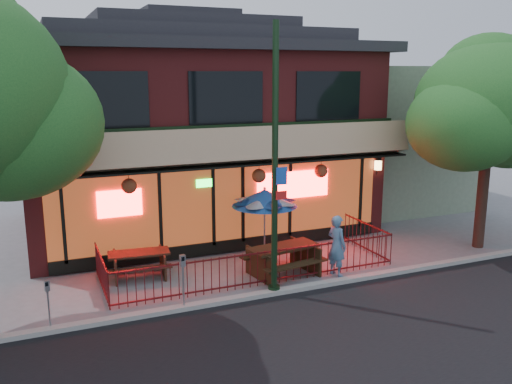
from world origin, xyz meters
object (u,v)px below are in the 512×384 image
Objects in this scene: patio_umbrella at (265,198)px; parking_meter_near at (183,273)px; street_light at (275,177)px; parking_meter_far at (48,297)px; picnic_table_right at (283,256)px; pedestrian at (337,245)px; picnic_table_left at (139,260)px; street_tree_right at (490,98)px.

parking_meter_near is at bearing -141.49° from patio_umbrella.
parking_meter_near is at bearing -178.23° from street_light.
patio_umbrella reaches higher than parking_meter_far.
patio_umbrella is (0.06, 1.49, 1.41)m from picnic_table_right.
street_light is at bearing -0.03° from parking_meter_far.
picnic_table_left is at bearing 52.80° from pedestrian.
pedestrian is at bearing -21.61° from picnic_table_left.
street_light reaches higher than parking_meter_far.
street_light is 3.76× the size of picnic_table_left.
parking_meter_near is (0.57, -2.67, 0.48)m from picnic_table_left.
patio_umbrella is at bearing 38.51° from parking_meter_near.
pedestrian is (2.21, 0.50, -2.25)m from street_light.
parking_meter_near reaches higher than parking_meter_far.
picnic_table_left is at bearing 139.85° from street_light.
parking_meter_far is at bearing -175.87° from street_tree_right.
parking_meter_near is (-3.36, -2.67, -1.02)m from patio_umbrella.
parking_meter_near is at bearing -160.32° from picnic_table_right.
patio_umbrella reaches higher than pedestrian.
pedestrian reaches higher than picnic_table_right.
pedestrian is at bearing -175.24° from street_tree_right.
parking_meter_far is (-2.53, -2.59, 0.34)m from picnic_table_left.
picnic_table_left is 1.53× the size of parking_meter_far.
street_tree_right reaches higher than picnic_table_right.
pedestrian reaches higher than parking_meter_near.
picnic_table_left is at bearing 179.98° from patio_umbrella.
patio_umbrella is 1.30× the size of pedestrian.
picnic_table_right is (0.80, 1.10, -2.57)m from street_light.
patio_umbrella is (0.86, 2.59, -1.17)m from street_light.
street_light is at bearing 87.24° from pedestrian.
street_tree_right is 8.47m from picnic_table_right.
street_light reaches higher than patio_umbrella.
patio_umbrella is 2.72m from pedestrian.
street_light is at bearing 1.77° from parking_meter_near.
parking_meter_near is 3.11m from parking_meter_far.
street_tree_right reaches higher than street_light.
pedestrian is (-5.83, -0.49, -4.06)m from street_tree_right.
picnic_table_right is at bearing 9.74° from parking_meter_far.
street_tree_right is 7.12m from pedestrian.
picnic_table_right is 6.51m from parking_meter_far.
patio_umbrella is at bearing -0.02° from picnic_table_left.
parking_meter_near reaches higher than picnic_table_left.
street_light is 4.83m from picnic_table_left.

